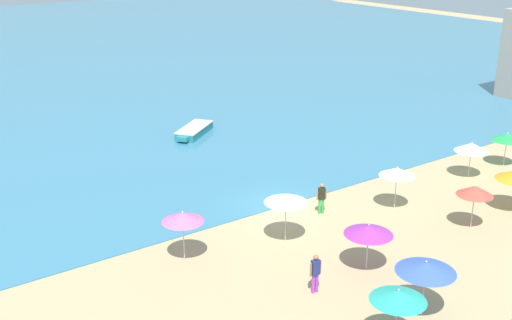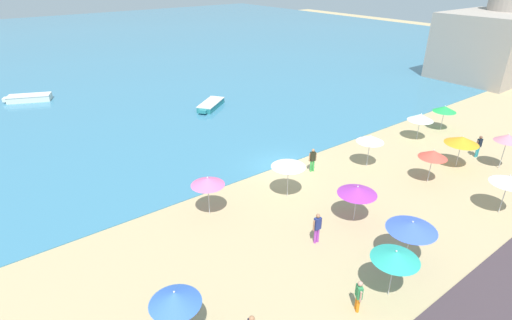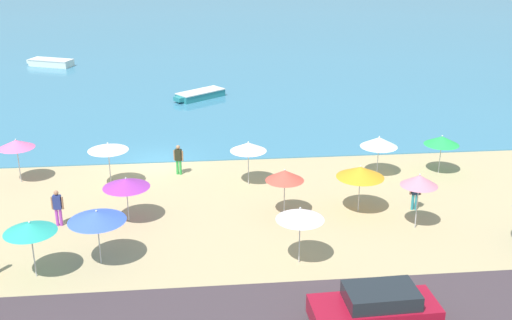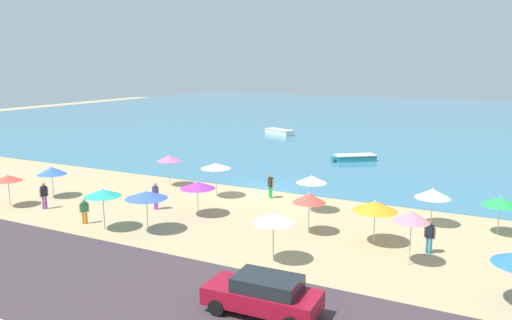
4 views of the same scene
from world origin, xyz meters
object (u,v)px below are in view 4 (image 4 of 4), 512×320
at_px(beach_umbrella_6, 309,198).
at_px(beach_umbrella_7, 216,166).
at_px(beach_umbrella_8, 52,171).
at_px(beach_umbrella_14, 198,185).
at_px(beach_umbrella_3, 8,178).
at_px(beach_umbrella_5, 500,201).
at_px(beach_umbrella_4, 312,179).
at_px(skiff_offshore, 354,158).
at_px(beach_umbrella_13, 103,193).
at_px(beach_umbrella_1, 146,195).
at_px(skiff_nearshore, 279,132).
at_px(beach_umbrella_11, 433,193).
at_px(bather_1, 271,185).
at_px(beach_umbrella_10, 169,158).
at_px(bather_3, 84,210).
at_px(bather_2, 156,195).
at_px(bather_0, 44,194).
at_px(beach_umbrella_9, 375,206).
at_px(parked_car_1, 263,294).
at_px(beach_umbrella_0, 412,217).
at_px(bather_4, 430,235).
at_px(beach_umbrella_12, 273,218).

bearing_deg(beach_umbrella_6, beach_umbrella_7, 153.46).
relative_size(beach_umbrella_8, beach_umbrella_14, 1.02).
bearing_deg(beach_umbrella_3, beach_umbrella_5, 16.27).
xyz_separation_m(beach_umbrella_4, skiff_offshore, (-2.27, 17.95, -1.80)).
bearing_deg(beach_umbrella_8, beach_umbrella_13, -23.94).
height_order(beach_umbrella_1, beach_umbrella_13, beach_umbrella_13).
bearing_deg(skiff_nearshore, beach_umbrella_1, -76.29).
bearing_deg(beach_umbrella_11, beach_umbrella_4, -174.94).
bearing_deg(bather_1, beach_umbrella_10, -178.43).
distance_m(beach_umbrella_6, bather_3, 13.37).
bearing_deg(beach_umbrella_3, bather_2, 22.92).
xyz_separation_m(bather_3, skiff_nearshore, (-5.35, 40.03, -0.49)).
xyz_separation_m(beach_umbrella_4, bather_1, (-3.76, 1.83, -1.17)).
relative_size(beach_umbrella_3, bather_2, 1.24).
distance_m(beach_umbrella_13, bather_0, 6.79).
bearing_deg(bather_0, beach_umbrella_9, 8.99).
bearing_deg(beach_umbrella_9, beach_umbrella_1, -162.07).
bearing_deg(beach_umbrella_6, beach_umbrella_9, 0.10).
relative_size(beach_umbrella_10, bather_1, 1.43).
distance_m(beach_umbrella_6, beach_umbrella_7, 9.78).
relative_size(beach_umbrella_10, beach_umbrella_11, 1.09).
bearing_deg(beach_umbrella_9, skiff_nearshore, 121.24).
bearing_deg(beach_umbrella_1, beach_umbrella_14, 78.10).
distance_m(beach_umbrella_4, beach_umbrella_7, 7.38).
bearing_deg(parked_car_1, beach_umbrella_4, 103.31).
xyz_separation_m(beach_umbrella_0, beach_umbrella_13, (-16.61, -2.68, -0.20)).
relative_size(beach_umbrella_1, bather_2, 1.37).
relative_size(bather_1, skiff_offshore, 0.42).
height_order(beach_umbrella_0, parked_car_1, beach_umbrella_0).
bearing_deg(bather_0, beach_umbrella_13, -11.98).
height_order(beach_umbrella_5, beach_umbrella_11, beach_umbrella_11).
bearing_deg(skiff_nearshore, beach_umbrella_0, -57.70).
bearing_deg(beach_umbrella_10, beach_umbrella_7, -13.90).
bearing_deg(beach_umbrella_8, beach_umbrella_5, 10.96).
bearing_deg(bather_4, beach_umbrella_11, 96.57).
xyz_separation_m(beach_umbrella_1, skiff_nearshore, (-9.63, 39.47, -1.77)).
xyz_separation_m(beach_umbrella_5, beach_umbrella_6, (-9.51, -4.59, 0.13)).
distance_m(beach_umbrella_5, beach_umbrella_7, 18.26).
height_order(beach_umbrella_12, bather_2, beach_umbrella_12).
bearing_deg(beach_umbrella_8, skiff_nearshore, 88.06).
relative_size(beach_umbrella_6, bather_0, 1.35).
distance_m(beach_umbrella_7, beach_umbrella_12, 12.54).
bearing_deg(beach_umbrella_7, bather_2, -113.05).
height_order(beach_umbrella_7, bather_4, beach_umbrella_7).
distance_m(beach_umbrella_9, beach_umbrella_14, 11.14).
bearing_deg(beach_umbrella_0, beach_umbrella_11, 89.38).
bearing_deg(beach_umbrella_0, beach_umbrella_9, 137.27).
distance_m(beach_umbrella_5, beach_umbrella_9, 7.42).
distance_m(beach_umbrella_3, beach_umbrella_8, 3.08).
xyz_separation_m(beach_umbrella_6, skiff_nearshore, (-17.91, 35.60, -1.67)).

